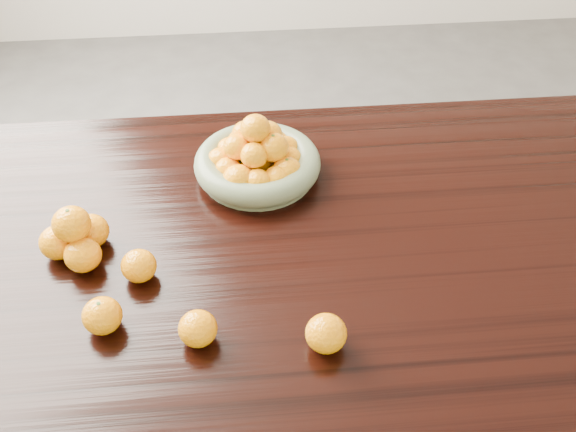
{
  "coord_description": "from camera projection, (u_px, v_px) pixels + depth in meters",
  "views": [
    {
      "loc": [
        -0.11,
        -0.99,
        1.72
      ],
      "look_at": [
        -0.02,
        -0.02,
        0.83
      ],
      "focal_mm": 40.0,
      "sensor_mm": 36.0,
      "label": 1
    }
  ],
  "objects": [
    {
      "name": "loose_orange_3",
      "position": [
        139.0,
        266.0,
        1.28
      ],
      "size": [
        0.07,
        0.07,
        0.07
      ],
      "primitive_type": "ellipsoid",
      "color": "#FF9E07",
      "rests_on": "dining_table"
    },
    {
      "name": "loose_orange_0",
      "position": [
        102.0,
        316.0,
        1.19
      ],
      "size": [
        0.07,
        0.07,
        0.07
      ],
      "primitive_type": "ellipsoid",
      "color": "#FF9E07",
      "rests_on": "dining_table"
    },
    {
      "name": "loose_orange_2",
      "position": [
        326.0,
        333.0,
        1.16
      ],
      "size": [
        0.08,
        0.08,
        0.07
      ],
      "primitive_type": "ellipsoid",
      "color": "#FF9E07",
      "rests_on": "dining_table"
    },
    {
      "name": "dining_table",
      "position": [
        296.0,
        265.0,
        1.45
      ],
      "size": [
        2.0,
        1.0,
        0.75
      ],
      "color": "black",
      "rests_on": "ground"
    },
    {
      "name": "ground",
      "position": [
        294.0,
        418.0,
        1.9
      ],
      "size": [
        5.0,
        5.0,
        0.0
      ],
      "primitive_type": "plane",
      "color": "#565451",
      "rests_on": "ground"
    },
    {
      "name": "loose_orange_1",
      "position": [
        198.0,
        329.0,
        1.17
      ],
      "size": [
        0.07,
        0.07,
        0.07
      ],
      "primitive_type": "ellipsoid",
      "color": "#FF9E07",
      "rests_on": "dining_table"
    },
    {
      "name": "orange_pyramid",
      "position": [
        76.0,
        238.0,
        1.32
      ],
      "size": [
        0.14,
        0.15,
        0.12
      ],
      "rotation": [
        0.0,
        0.0,
        0.42
      ],
      "color": "#FF9E07",
      "rests_on": "dining_table"
    },
    {
      "name": "fruit_bowl",
      "position": [
        257.0,
        160.0,
        1.52
      ],
      "size": [
        0.3,
        0.3,
        0.16
      ],
      "rotation": [
        0.0,
        0.0,
        0.25
      ],
      "color": "#6B7857",
      "rests_on": "dining_table"
    }
  ]
}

